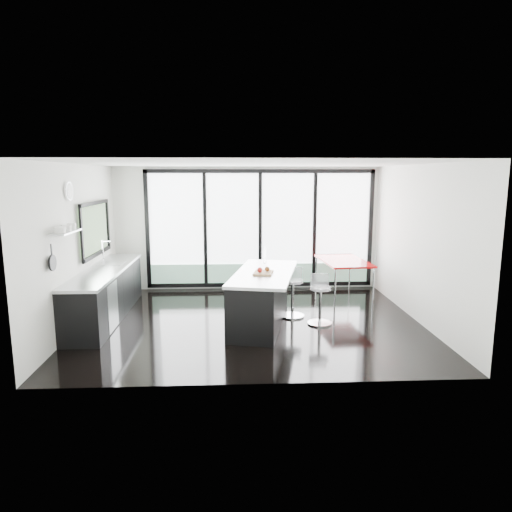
{
  "coord_description": "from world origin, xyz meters",
  "views": [
    {
      "loc": [
        -0.3,
        -7.89,
        2.6
      ],
      "look_at": [
        0.1,
        0.3,
        1.15
      ],
      "focal_mm": 32.0,
      "sensor_mm": 36.0,
      "label": 1
    }
  ],
  "objects": [
    {
      "name": "wall_front",
      "position": [
        0.0,
        -2.5,
        1.4
      ],
      "size": [
        6.0,
        0.0,
        2.8
      ],
      "primitive_type": "cube",
      "color": "silver",
      "rests_on": "ground"
    },
    {
      "name": "floor",
      "position": [
        0.0,
        0.0,
        0.0
      ],
      "size": [
        6.0,
        5.0,
        0.0
      ],
      "primitive_type": "cube",
      "color": "black",
      "rests_on": "ground"
    },
    {
      "name": "counter_cabinets",
      "position": [
        -2.67,
        0.4,
        0.46
      ],
      "size": [
        0.69,
        3.24,
        1.36
      ],
      "color": "black",
      "rests_on": "floor"
    },
    {
      "name": "ceiling",
      "position": [
        0.0,
        0.0,
        2.8
      ],
      "size": [
        6.0,
        5.0,
        0.0
      ],
      "primitive_type": "cube",
      "color": "white",
      "rests_on": "wall_back"
    },
    {
      "name": "wall_back",
      "position": [
        0.27,
        2.47,
        1.27
      ],
      "size": [
        6.0,
        0.09,
        2.8
      ],
      "color": "silver",
      "rests_on": "ground"
    },
    {
      "name": "bar_stool_far",
      "position": [
        0.78,
        0.27,
        0.35
      ],
      "size": [
        0.52,
        0.52,
        0.71
      ],
      "primitive_type": "cylinder",
      "rotation": [
        0.0,
        0.0,
        -0.18
      ],
      "color": "silver",
      "rests_on": "floor"
    },
    {
      "name": "wall_left",
      "position": [
        -2.97,
        0.27,
        1.56
      ],
      "size": [
        0.26,
        5.0,
        2.8
      ],
      "color": "silver",
      "rests_on": "ground"
    },
    {
      "name": "wall_right",
      "position": [
        3.0,
        0.0,
        1.4
      ],
      "size": [
        0.0,
        5.0,
        2.8
      ],
      "primitive_type": "cube",
      "color": "silver",
      "rests_on": "ground"
    },
    {
      "name": "bar_stool_near",
      "position": [
        1.21,
        -0.19,
        0.34
      ],
      "size": [
        0.45,
        0.45,
        0.68
      ],
      "primitive_type": "cylinder",
      "rotation": [
        0.0,
        0.0,
        -0.06
      ],
      "color": "silver",
      "rests_on": "floor"
    },
    {
      "name": "island",
      "position": [
        0.15,
        -0.11,
        0.48
      ],
      "size": [
        1.43,
        2.46,
        1.23
      ],
      "color": "black",
      "rests_on": "floor"
    },
    {
      "name": "red_table",
      "position": [
        2.02,
        1.52,
        0.42
      ],
      "size": [
        1.0,
        1.62,
        0.83
      ],
      "primitive_type": "cube",
      "rotation": [
        0.0,
        0.0,
        0.08
      ],
      "color": "#A7080A",
      "rests_on": "floor"
    }
  ]
}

